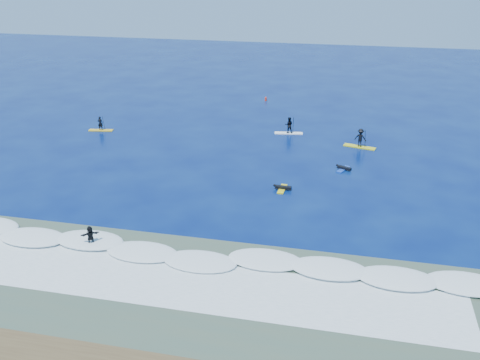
% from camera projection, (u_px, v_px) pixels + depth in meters
% --- Properties ---
extents(ground, '(160.00, 160.00, 0.00)m').
position_uv_depth(ground, '(225.00, 194.00, 43.37)').
color(ground, '#04124D').
rests_on(ground, ground).
extents(shallow_water, '(90.00, 13.00, 0.01)m').
position_uv_depth(shallow_water, '(166.00, 292.00, 30.79)').
color(shallow_water, '#3E5546').
rests_on(shallow_water, ground).
extents(breaking_wave, '(40.00, 6.00, 0.30)m').
position_uv_depth(breaking_wave, '(188.00, 256.00, 34.39)').
color(breaking_wave, white).
rests_on(breaking_wave, ground).
extents(whitewater, '(34.00, 5.00, 0.02)m').
position_uv_depth(whitewater, '(172.00, 282.00, 31.69)').
color(whitewater, silver).
rests_on(whitewater, ground).
extents(sup_paddler_left, '(2.72, 1.09, 1.86)m').
position_uv_depth(sup_paddler_left, '(100.00, 126.00, 58.58)').
color(sup_paddler_left, yellow).
rests_on(sup_paddler_left, ground).
extents(sup_paddler_center, '(3.11, 1.23, 2.12)m').
position_uv_depth(sup_paddler_center, '(289.00, 127.00, 57.55)').
color(sup_paddler_center, white).
rests_on(sup_paddler_center, ground).
extents(sup_paddler_right, '(3.31, 1.60, 2.25)m').
position_uv_depth(sup_paddler_right, '(360.00, 139.00, 53.42)').
color(sup_paddler_right, yellow).
rests_on(sup_paddler_right, ground).
extents(prone_paddler_near, '(1.54, 1.95, 0.40)m').
position_uv_depth(prone_paddler_near, '(282.00, 188.00, 44.08)').
color(prone_paddler_near, yellow).
rests_on(prone_paddler_near, ground).
extents(prone_paddler_far, '(1.42, 1.90, 0.39)m').
position_uv_depth(prone_paddler_far, '(343.00, 168.00, 48.12)').
color(prone_paddler_far, '#1844BA').
rests_on(prone_paddler_far, ground).
extents(wave_surfer, '(1.91, 1.58, 1.42)m').
position_uv_depth(wave_surfer, '(90.00, 237.00, 35.13)').
color(wave_surfer, white).
rests_on(wave_surfer, breaking_wave).
extents(marker_buoy, '(0.27, 0.27, 0.65)m').
position_uv_depth(marker_buoy, '(266.00, 99.00, 70.56)').
color(marker_buoy, '#FF2F16').
rests_on(marker_buoy, ground).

